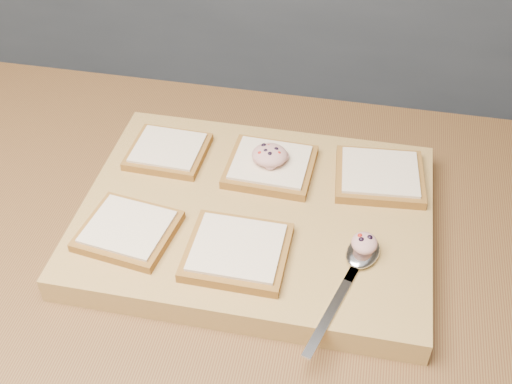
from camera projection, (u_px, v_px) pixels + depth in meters
back_counter at (353, 34)px, 2.18m from camera, size 3.60×0.62×0.94m
cutting_board at (256, 218)px, 0.90m from camera, size 0.48×0.36×0.04m
bread_far_left at (168, 151)px, 0.96m from camera, size 0.11×0.11×0.02m
bread_far_center at (270, 166)px, 0.94m from camera, size 0.13×0.12×0.02m
bread_far_right at (380, 176)px, 0.92m from camera, size 0.13×0.12×0.02m
bread_near_left at (128, 230)px, 0.84m from camera, size 0.13×0.12×0.02m
bread_near_center at (237, 251)px, 0.81m from camera, size 0.13×0.12×0.02m
tuna_salad_dollop at (270, 155)px, 0.92m from camera, size 0.05×0.05×0.02m
spoon at (359, 260)px, 0.81m from camera, size 0.08×0.20×0.01m
spoon_salad at (364, 243)px, 0.80m from camera, size 0.03×0.04×0.02m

